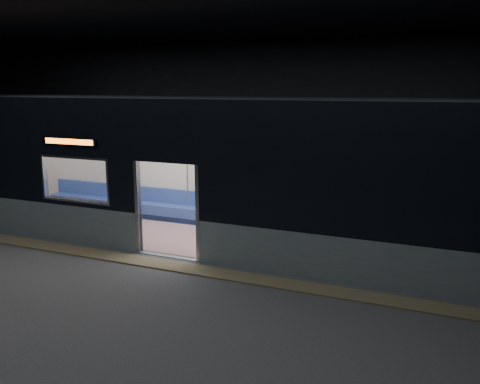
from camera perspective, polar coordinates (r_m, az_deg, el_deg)
The scene contains 7 objects.
station_floor at distance 10.28m, azimuth -11.07°, elevation -8.95°, with size 24.00×14.00×0.01m, color #47494C.
station_envelope at distance 9.63m, azimuth -11.94°, elevation 11.94°, with size 24.00×14.00×5.00m.
tactile_strip at distance 10.70m, azimuth -9.40°, elevation -7.93°, with size 22.80×0.50×0.03m, color #8C7F59.
metro_car at distance 11.93m, azimuth -4.53°, elevation 3.31°, with size 18.00×3.04×3.35m.
passenger at distance 12.08m, azimuth 9.92°, elevation -1.98°, with size 0.38×0.63×1.28m.
handbag at distance 11.90m, azimuth 9.89°, elevation -2.69°, with size 0.26×0.22×0.13m, color black.
transit_map at distance 12.13m, azimuth 12.49°, elevation 1.52°, with size 1.06×0.03×0.69m, color white.
Camera 1 is at (5.53, -7.88, 3.60)m, focal length 38.00 mm.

